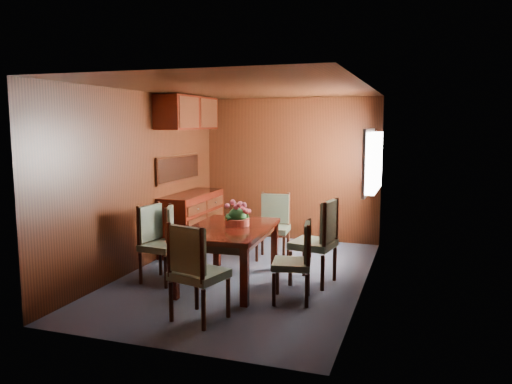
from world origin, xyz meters
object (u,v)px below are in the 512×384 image
(chair_right_near, at_px, (298,257))
(chair_head, at_px, (194,267))
(dining_table, at_px, (229,235))
(chair_left_near, at_px, (157,239))
(sideboard, at_px, (192,222))
(flower_centerpiece, at_px, (237,213))

(chair_right_near, distance_m, chair_head, 1.23)
(dining_table, relative_size, chair_right_near, 1.73)
(chair_right_near, height_order, chair_head, chair_head)
(dining_table, bearing_deg, chair_left_near, -171.49)
(chair_left_near, bearing_deg, chair_head, 51.40)
(dining_table, height_order, chair_right_near, chair_right_near)
(chair_left_near, distance_m, chair_head, 1.46)
(dining_table, xyz_separation_m, chair_left_near, (-0.89, -0.18, -0.07))
(chair_left_near, distance_m, chair_right_near, 1.85)
(dining_table, distance_m, chair_left_near, 0.91)
(sideboard, relative_size, chair_right_near, 1.55)
(chair_head, bearing_deg, sideboard, 130.76)
(chair_right_near, bearing_deg, sideboard, 40.84)
(chair_left_near, relative_size, chair_right_near, 1.08)
(sideboard, relative_size, flower_centerpiece, 4.37)
(sideboard, xyz_separation_m, chair_left_near, (0.27, -1.54, 0.09))
(chair_right_near, relative_size, flower_centerpiece, 2.82)
(chair_right_near, xyz_separation_m, flower_centerpiece, (-0.89, 0.45, 0.36))
(dining_table, xyz_separation_m, chair_right_near, (0.95, -0.33, -0.11))
(chair_left_near, distance_m, flower_centerpiece, 1.05)
(dining_table, bearing_deg, chair_right_near, -22.24)
(dining_table, bearing_deg, chair_head, -87.16)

